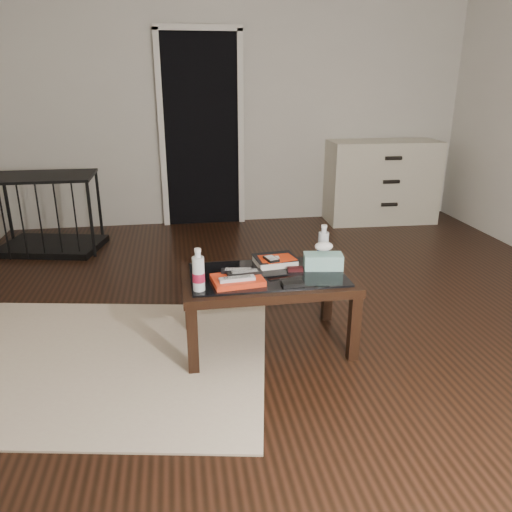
{
  "coord_description": "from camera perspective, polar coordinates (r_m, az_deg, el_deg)",
  "views": [
    {
      "loc": [
        -0.7,
        -3.01,
        1.55
      ],
      "look_at": [
        -0.25,
        -0.25,
        0.55
      ],
      "focal_mm": 35.0,
      "sensor_mm": 36.0,
      "label": 1
    }
  ],
  "objects": [
    {
      "name": "dvd_mailers",
      "position": [
        3.06,
        2.19,
        -0.21
      ],
      "size": [
        0.2,
        0.15,
        0.01
      ],
      "primitive_type": "cube",
      "rotation": [
        0.0,
        0.0,
        0.07
      ],
      "color": "red",
      "rests_on": "textbook"
    },
    {
      "name": "pet_crate",
      "position": [
        5.1,
        -22.52,
        3.2
      ],
      "size": [
        1.01,
        0.79,
        0.71
      ],
      "rotation": [
        0.0,
        0.0,
        -0.22
      ],
      "color": "black",
      "rests_on": "ground"
    },
    {
      "name": "textbook",
      "position": [
        3.09,
        2.19,
        -0.51
      ],
      "size": [
        0.27,
        0.23,
        0.05
      ],
      "primitive_type": "cube",
      "rotation": [
        0.0,
        0.0,
        0.11
      ],
      "color": "black",
      "rests_on": "coffee_table"
    },
    {
      "name": "ground",
      "position": [
        3.46,
        3.51,
        -6.97
      ],
      "size": [
        5.0,
        5.0,
        0.0
      ],
      "primitive_type": "plane",
      "color": "black",
      "rests_on": "ground"
    },
    {
      "name": "wallet",
      "position": [
        2.78,
        4.21,
        -3.15
      ],
      "size": [
        0.12,
        0.07,
        0.02
      ],
      "primitive_type": "cube",
      "rotation": [
        0.0,
        0.0,
        0.03
      ],
      "color": "black",
      "rests_on": "coffee_table"
    },
    {
      "name": "flip_phone",
      "position": [
        2.99,
        4.51,
        -1.51
      ],
      "size": [
        0.09,
        0.05,
        0.02
      ],
      "primitive_type": "cube",
      "rotation": [
        0.0,
        0.0,
        -0.07
      ],
      "color": "black",
      "rests_on": "coffee_table"
    },
    {
      "name": "water_bottle_left",
      "position": [
        2.69,
        -6.6,
        -1.55
      ],
      "size": [
        0.07,
        0.07,
        0.24
      ],
      "primitive_type": "cylinder",
      "rotation": [
        0.0,
        0.0,
        -0.08
      ],
      "color": "silver",
      "rests_on": "coffee_table"
    },
    {
      "name": "remote_silver",
      "position": [
        2.76,
        -2.18,
        -2.6
      ],
      "size": [
        0.2,
        0.07,
        0.02
      ],
      "primitive_type": "cube",
      "rotation": [
        0.0,
        0.0,
        0.1
      ],
      "color": "silver",
      "rests_on": "magazines"
    },
    {
      "name": "remote_black_front",
      "position": [
        2.84,
        -1.32,
        -1.92
      ],
      "size": [
        0.2,
        0.08,
        0.02
      ],
      "primitive_type": "cube",
      "rotation": [
        0.0,
        0.0,
        0.13
      ],
      "color": "black",
      "rests_on": "magazines"
    },
    {
      "name": "tissue_box",
      "position": [
        3.04,
        7.67,
        -0.59
      ],
      "size": [
        0.25,
        0.15,
        0.09
      ],
      "primitive_type": "cube",
      "rotation": [
        0.0,
        0.0,
        -0.16
      ],
      "color": "teal",
      "rests_on": "coffee_table"
    },
    {
      "name": "room_shell",
      "position": [
        3.09,
        4.17,
        20.95
      ],
      "size": [
        5.0,
        5.0,
        5.0
      ],
      "color": "beige",
      "rests_on": "ground"
    },
    {
      "name": "coffee_table",
      "position": [
        2.97,
        1.29,
        -3.18
      ],
      "size": [
        1.0,
        0.6,
        0.46
      ],
      "color": "black",
      "rests_on": "ground"
    },
    {
      "name": "water_bottle_right",
      "position": [
        3.13,
        7.7,
        1.45
      ],
      "size": [
        0.07,
        0.07,
        0.24
      ],
      "primitive_type": "cylinder",
      "rotation": [
        0.0,
        0.0,
        0.04
      ],
      "color": "silver",
      "rests_on": "coffee_table"
    },
    {
      "name": "ipod",
      "position": [
        3.01,
        1.75,
        -0.31
      ],
      "size": [
        0.09,
        0.12,
        0.02
      ],
      "primitive_type": "cube",
      "rotation": [
        0.0,
        0.0,
        0.27
      ],
      "color": "black",
      "rests_on": "dvd_mailers"
    },
    {
      "name": "doorway",
      "position": [
        5.51,
        -6.25,
        14.14
      ],
      "size": [
        0.9,
        0.08,
        2.07
      ],
      "color": "black",
      "rests_on": "ground"
    },
    {
      "name": "dresser",
      "position": [
        5.82,
        14.13,
        8.24
      ],
      "size": [
        1.22,
        0.56,
        0.9
      ],
      "rotation": [
        0.0,
        0.0,
        -0.04
      ],
      "color": "beige",
      "rests_on": "ground"
    },
    {
      "name": "remote_black_back",
      "position": [
        2.88,
        -2.04,
        -1.66
      ],
      "size": [
        0.21,
        0.08,
        0.02
      ],
      "primitive_type": "cube",
      "rotation": [
        0.0,
        0.0,
        -0.14
      ],
      "color": "black",
      "rests_on": "magazines"
    },
    {
      "name": "magazines",
      "position": [
        2.81,
        -2.13,
        -2.76
      ],
      "size": [
        0.3,
        0.24,
        0.03
      ],
      "primitive_type": "cube",
      "rotation": [
        0.0,
        0.0,
        0.12
      ],
      "color": "red",
      "rests_on": "coffee_table"
    },
    {
      "name": "rug",
      "position": [
        3.1,
        -18.22,
        -11.27
      ],
      "size": [
        2.24,
        1.84,
        0.01
      ],
      "primitive_type": "cube",
      "rotation": [
        0.0,
        0.0,
        -0.18
      ],
      "color": "beige",
      "rests_on": "ground"
    }
  ]
}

